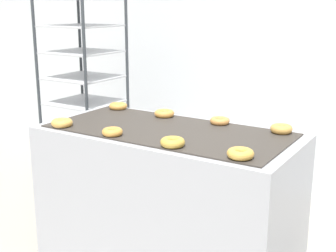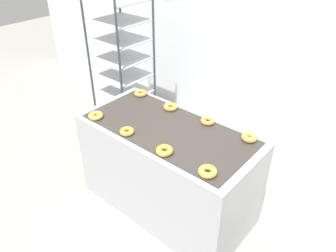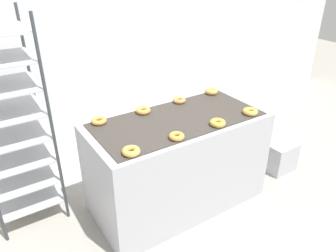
# 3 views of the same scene
# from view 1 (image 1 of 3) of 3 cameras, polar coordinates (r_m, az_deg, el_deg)

# --- Properties ---
(wall_back) EXTENTS (8.00, 0.05, 2.80)m
(wall_back) POSITION_cam_1_polar(r_m,az_deg,el_deg) (3.96, 11.91, 12.21)
(wall_back) COLOR silver
(wall_back) RESTS_ON ground_plane
(fryer_machine) EXTENTS (1.50, 0.73, 0.85)m
(fryer_machine) POSITION_cam_1_polar(r_m,az_deg,el_deg) (2.83, 0.00, -8.81)
(fryer_machine) COLOR #A8AAB2
(fryer_machine) RESTS_ON ground_plane
(baking_rack_cart) EXTENTS (0.52, 0.53, 1.72)m
(baking_rack_cart) POSITION_cam_1_polar(r_m,az_deg,el_deg) (3.83, -10.20, 4.33)
(baking_rack_cart) COLOR #33383D
(baking_rack_cart) RESTS_ON ground_plane
(donut_near_left) EXTENTS (0.13, 0.13, 0.04)m
(donut_near_left) POSITION_cam_1_polar(r_m,az_deg,el_deg) (2.82, -12.81, 0.39)
(donut_near_left) COLOR gold
(donut_near_left) RESTS_ON fryer_machine
(donut_near_midleft) EXTENTS (0.11, 0.11, 0.04)m
(donut_near_midleft) POSITION_cam_1_polar(r_m,az_deg,el_deg) (2.58, -6.80, -0.71)
(donut_near_midleft) COLOR gold
(donut_near_midleft) RESTS_ON fryer_machine
(donut_near_midright) EXTENTS (0.13, 0.13, 0.04)m
(donut_near_midright) POSITION_cam_1_polar(r_m,az_deg,el_deg) (2.36, 0.56, -1.99)
(donut_near_midright) COLOR gold
(donut_near_midright) RESTS_ON fryer_machine
(donut_near_right) EXTENTS (0.13, 0.13, 0.04)m
(donut_near_right) POSITION_cam_1_polar(r_m,az_deg,el_deg) (2.21, 8.82, -3.35)
(donut_near_right) COLOR gold
(donut_near_right) RESTS_ON fryer_machine
(donut_far_left) EXTENTS (0.12, 0.12, 0.04)m
(donut_far_left) POSITION_cam_1_polar(r_m,az_deg,el_deg) (3.22, -6.09, 2.44)
(donut_far_left) COLOR gold
(donut_far_left) RESTS_ON fryer_machine
(donut_far_midleft) EXTENTS (0.13, 0.13, 0.04)m
(donut_far_midleft) POSITION_cam_1_polar(r_m,az_deg,el_deg) (2.98, -0.45, 1.55)
(donut_far_midleft) COLOR gold
(donut_far_midleft) RESTS_ON fryer_machine
(donut_far_midright) EXTENTS (0.12, 0.12, 0.04)m
(donut_far_midright) POSITION_cam_1_polar(r_m,az_deg,el_deg) (2.82, 6.34, 0.64)
(donut_far_midright) COLOR #C98744
(donut_far_midright) RESTS_ON fryer_machine
(donut_far_right) EXTENTS (0.12, 0.12, 0.05)m
(donut_far_right) POSITION_cam_1_polar(r_m,az_deg,el_deg) (2.68, 13.65, -0.33)
(donut_far_right) COLOR gold
(donut_far_right) RESTS_ON fryer_machine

